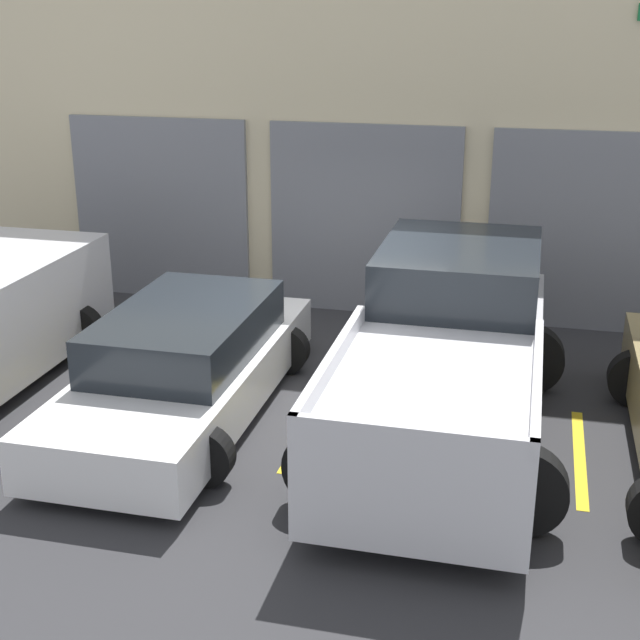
% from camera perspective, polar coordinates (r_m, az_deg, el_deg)
% --- Properties ---
extents(ground_plane, '(28.00, 28.00, 0.00)m').
position_cam_1_polar(ground_plane, '(11.03, 0.75, -4.37)').
color(ground_plane, '#2D2D30').
extents(shophouse_building, '(13.84, 0.68, 5.91)m').
position_cam_1_polar(shophouse_building, '(13.40, 4.04, 12.76)').
color(shophouse_building, beige).
rests_on(shophouse_building, ground).
extents(pickup_truck, '(2.60, 5.12, 1.84)m').
position_cam_1_polar(pickup_truck, '(9.71, 8.09, -2.40)').
color(pickup_truck, silver).
rests_on(pickup_truck, ground).
extents(sedan_white, '(2.15, 4.70, 1.25)m').
position_cam_1_polar(sedan_white, '(10.28, -8.58, -2.90)').
color(sedan_white, white).
rests_on(sedan_white, ground).
extents(parking_stripe_left, '(0.12, 2.20, 0.01)m').
position_cam_1_polar(parking_stripe_left, '(11.09, -15.55, -4.97)').
color(parking_stripe_left, gold).
rests_on(parking_stripe_left, ground).
extents(parking_stripe_centre, '(0.12, 2.20, 0.01)m').
position_cam_1_polar(parking_stripe_centre, '(10.06, -0.68, -6.83)').
color(parking_stripe_centre, gold).
rests_on(parking_stripe_centre, ground).
extents(parking_stripe_right, '(0.12, 2.20, 0.01)m').
position_cam_1_polar(parking_stripe_right, '(9.82, 16.28, -8.37)').
color(parking_stripe_right, gold).
rests_on(parking_stripe_right, ground).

